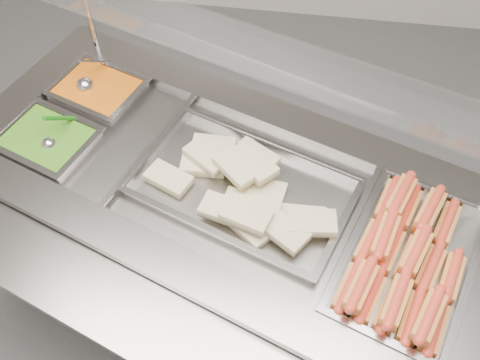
# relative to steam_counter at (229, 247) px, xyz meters

# --- Properties ---
(steam_counter) EXTENTS (1.87, 1.30, 0.82)m
(steam_counter) POSITION_rel_steam_counter_xyz_m (0.00, 0.00, 0.00)
(steam_counter) COLOR slate
(steam_counter) RESTS_ON ground
(tray_rail) EXTENTS (1.62, 0.86, 0.05)m
(tray_rail) POSITION_rel_steam_counter_xyz_m (-0.16, -0.44, 0.37)
(tray_rail) COLOR gray
(tray_rail) RESTS_ON steam_counter
(sneeze_guard) EXTENTS (1.51, 0.77, 0.40)m
(sneeze_guard) POSITION_rel_steam_counter_xyz_m (0.07, 0.19, 0.74)
(sneeze_guard) COLOR #BDBCC1
(sneeze_guard) RESTS_ON steam_counter
(pan_hotdogs) EXTENTS (0.46, 0.58, 0.09)m
(pan_hotdogs) POSITION_rel_steam_counter_xyz_m (0.54, -0.20, 0.37)
(pan_hotdogs) COLOR gray
(pan_hotdogs) RESTS_ON steam_counter
(pan_wraps) EXTENTS (0.71, 0.56, 0.06)m
(pan_wraps) POSITION_rel_steam_counter_xyz_m (0.05, -0.02, 0.39)
(pan_wraps) COLOR gray
(pan_wraps) RESTS_ON steam_counter
(pan_beans) EXTENTS (0.33, 0.30, 0.09)m
(pan_beans) POSITION_rel_steam_counter_xyz_m (-0.51, 0.33, 0.37)
(pan_beans) COLOR gray
(pan_beans) RESTS_ON steam_counter
(pan_peas) EXTENTS (0.33, 0.30, 0.09)m
(pan_peas) POSITION_rel_steam_counter_xyz_m (-0.60, 0.08, 0.37)
(pan_peas) COLOR gray
(pan_peas) RESTS_ON steam_counter
(hotdogs_in_buns) EXTENTS (0.36, 0.53, 0.11)m
(hotdogs_in_buns) POSITION_rel_steam_counter_xyz_m (0.52, -0.21, 0.42)
(hotdogs_in_buns) COLOR #A75723
(hotdogs_in_buns) RESTS_ON pan_hotdogs
(tortilla_wraps) EXTENTS (0.59, 0.41, 0.09)m
(tortilla_wraps) POSITION_rel_steam_counter_xyz_m (0.06, -0.05, 0.42)
(tortilla_wraps) COLOR beige
(tortilla_wraps) RESTS_ON pan_wraps
(ladle) EXTENTS (0.09, 0.17, 0.14)m
(ladle) POSITION_rel_steam_counter_xyz_m (-0.55, 0.33, 0.42)
(ladle) COLOR silver
(ladle) RESTS_ON pan_beans
(serving_spoon) EXTENTS (0.08, 0.15, 0.13)m
(serving_spoon) POSITION_rel_steam_counter_xyz_m (-0.57, 0.07, 0.42)
(serving_spoon) COLOR silver
(serving_spoon) RESTS_ON pan_peas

